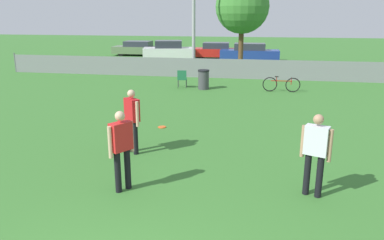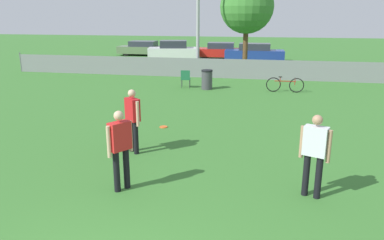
# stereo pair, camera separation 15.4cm
# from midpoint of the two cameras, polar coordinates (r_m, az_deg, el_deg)

# --- Properties ---
(fence_backline) EXTENTS (27.03, 0.07, 1.21)m
(fence_backline) POSITION_cam_midpoint_polar(r_m,az_deg,el_deg) (21.54, 5.37, 7.79)
(fence_backline) COLOR gray
(fence_backline) RESTS_ON ground_plane
(tree_near_pole) EXTENTS (3.37, 3.37, 5.70)m
(tree_near_pole) POSITION_cam_midpoint_polar(r_m,az_deg,el_deg) (24.65, 7.47, 16.75)
(tree_near_pole) COLOR brown
(tree_near_pole) RESTS_ON ground_plane
(player_defender_red) EXTENTS (0.43, 0.52, 1.69)m
(player_defender_red) POSITION_cam_midpoint_polar(r_m,az_deg,el_deg) (7.67, -11.28, -3.77)
(player_defender_red) COLOR black
(player_defender_red) RESTS_ON ground_plane
(player_receiver_white) EXTENTS (0.57, 0.37, 1.69)m
(player_receiver_white) POSITION_cam_midpoint_polar(r_m,az_deg,el_deg) (7.65, 17.78, -4.28)
(player_receiver_white) COLOR black
(player_receiver_white) RESTS_ON ground_plane
(player_thrower_red) EXTENTS (0.48, 0.46, 1.69)m
(player_thrower_red) POSITION_cam_midpoint_polar(r_m,az_deg,el_deg) (9.73, -9.55, 0.50)
(player_thrower_red) COLOR black
(player_thrower_red) RESTS_ON ground_plane
(frisbee_disc) EXTENTS (0.26, 0.26, 0.03)m
(frisbee_disc) POSITION_cam_midpoint_polar(r_m,az_deg,el_deg) (12.11, -4.97, -1.07)
(frisbee_disc) COLOR #E5591E
(frisbee_disc) RESTS_ON ground_plane
(folding_chair_sideline) EXTENTS (0.50, 0.51, 0.89)m
(folding_chair_sideline) POSITION_cam_midpoint_polar(r_m,az_deg,el_deg) (18.60, -1.76, 6.45)
(folding_chair_sideline) COLOR #333338
(folding_chair_sideline) RESTS_ON ground_plane
(bicycle_sideline) EXTENTS (1.74, 0.44, 0.73)m
(bicycle_sideline) POSITION_cam_midpoint_polar(r_m,az_deg,el_deg) (18.11, 13.22, 5.31)
(bicycle_sideline) COLOR black
(bicycle_sideline) RESTS_ON ground_plane
(trash_bin) EXTENTS (0.55, 0.55, 0.95)m
(trash_bin) POSITION_cam_midpoint_polar(r_m,az_deg,el_deg) (18.27, 1.53, 6.20)
(trash_bin) COLOR #3F3F44
(trash_bin) RESTS_ON ground_plane
(parked_car_olive) EXTENTS (4.44, 1.81, 1.27)m
(parked_car_olive) POSITION_cam_midpoint_polar(r_m,az_deg,el_deg) (34.17, -8.31, 10.75)
(parked_car_olive) COLOR black
(parked_car_olive) RESTS_ON ground_plane
(parked_car_white) EXTENTS (4.31, 2.56, 1.52)m
(parked_car_white) POSITION_cam_midpoint_polar(r_m,az_deg,el_deg) (30.70, -3.70, 10.52)
(parked_car_white) COLOR black
(parked_car_white) RESTS_ON ground_plane
(parked_car_red) EXTENTS (4.15, 2.00, 1.32)m
(parked_car_red) POSITION_cam_midpoint_polar(r_m,az_deg,el_deg) (31.34, 3.56, 10.49)
(parked_car_red) COLOR black
(parked_car_red) RESTS_ON ground_plane
(parked_car_blue) EXTENTS (4.58, 1.81, 1.37)m
(parked_car_blue) POSITION_cam_midpoint_polar(r_m,az_deg,el_deg) (30.02, 8.61, 10.13)
(parked_car_blue) COLOR black
(parked_car_blue) RESTS_ON ground_plane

